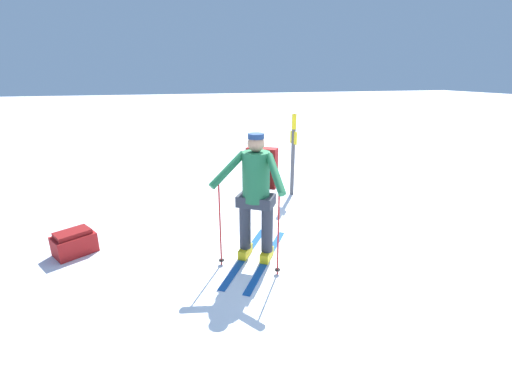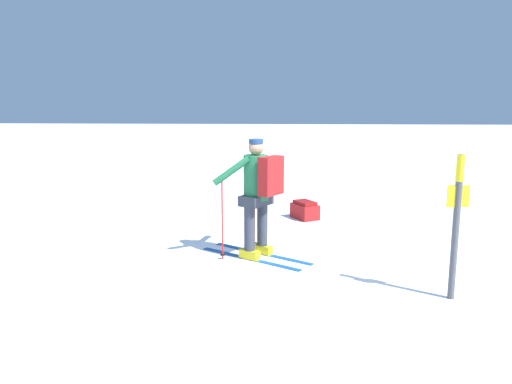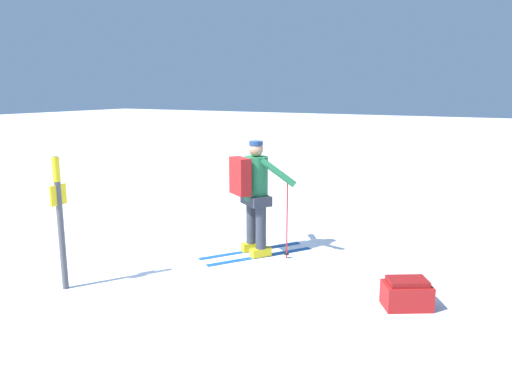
% 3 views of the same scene
% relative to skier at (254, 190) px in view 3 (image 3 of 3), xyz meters
% --- Properties ---
extents(ground_plane, '(80.00, 80.00, 0.00)m').
position_rel_skier_xyz_m(ground_plane, '(0.60, 0.19, -0.96)').
color(ground_plane, white).
extents(skier, '(1.24, 1.60, 1.66)m').
position_rel_skier_xyz_m(skier, '(0.00, 0.00, 0.00)').
color(skier, '#144C9E').
rests_on(skier, ground_plane).
extents(dropped_backpack, '(0.61, 0.56, 0.33)m').
position_rel_skier_xyz_m(dropped_backpack, '(-2.36, 0.75, -0.80)').
color(dropped_backpack, maroon).
rests_on(dropped_backpack, ground_plane).
extents(trail_marker, '(0.09, 0.24, 1.61)m').
position_rel_skier_xyz_m(trail_marker, '(1.37, 2.22, -0.00)').
color(trail_marker, '#4C4C51').
rests_on(trail_marker, ground_plane).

